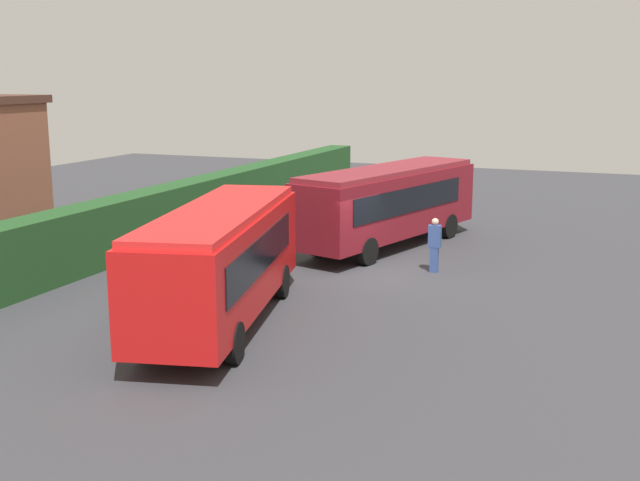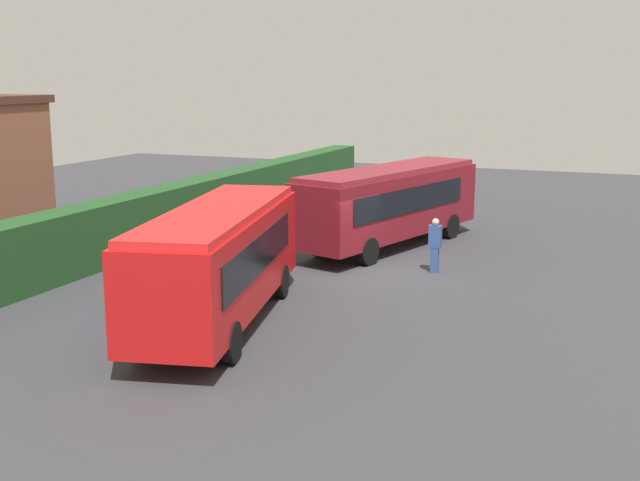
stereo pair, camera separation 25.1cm
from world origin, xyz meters
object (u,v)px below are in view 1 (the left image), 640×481
(person_left, at_px, (138,300))
(person_right, at_px, (435,243))
(person_far, at_px, (400,208))
(bus_red, at_px, (221,258))
(bus_maroon, at_px, (388,201))
(traffic_cone, at_px, (447,205))
(person_center, at_px, (121,289))

(person_left, bearing_deg, person_right, 53.41)
(person_far, bearing_deg, bus_red, -118.39)
(person_right, bearing_deg, person_far, 21.78)
(bus_maroon, xyz_separation_m, person_left, (-12.53, 2.95, -0.90))
(person_left, bearing_deg, bus_maroon, 71.36)
(traffic_cone, bearing_deg, person_left, 171.51)
(person_center, height_order, person_right, person_right)
(bus_maroon, bearing_deg, person_far, 25.46)
(person_far, bearing_deg, person_center, -127.49)
(bus_red, height_order, person_far, bus_red)
(person_left, bearing_deg, bus_red, 35.96)
(bus_red, bearing_deg, traffic_cone, -17.42)
(bus_maroon, bearing_deg, person_left, -177.48)
(person_left, relative_size, traffic_cone, 2.85)
(traffic_cone, bearing_deg, person_far, 168.60)
(person_center, bearing_deg, traffic_cone, 74.57)
(person_right, relative_size, person_far, 1.14)
(person_center, relative_size, person_far, 1.09)
(person_left, xyz_separation_m, person_center, (0.63, 0.97, 0.04))
(bus_maroon, xyz_separation_m, traffic_cone, (9.14, -0.29, -1.50))
(person_right, height_order, traffic_cone, person_right)
(person_far, bearing_deg, traffic_cone, 52.38)
(person_left, height_order, person_far, person_left)
(person_left, height_order, person_right, person_right)
(person_far, height_order, traffic_cone, person_far)
(bus_red, distance_m, person_left, 2.40)
(bus_red, bearing_deg, person_left, 118.42)
(traffic_cone, bearing_deg, bus_maroon, 178.18)
(bus_maroon, height_order, person_far, bus_maroon)
(person_center, xyz_separation_m, person_right, (8.60, -6.56, 0.06))
(traffic_cone, bearing_deg, person_center, 168.70)
(person_left, distance_m, person_center, 1.16)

